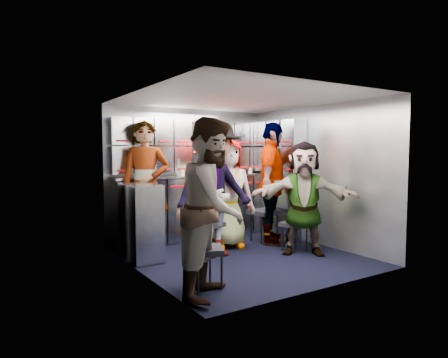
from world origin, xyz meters
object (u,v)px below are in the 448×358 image
jump_seat_near_left (204,252)px  jump_seat_mid_right (264,214)px  attendant_arc_c (228,193)px  attendant_arc_e (304,198)px  jump_seat_near_right (295,225)px  attendant_arc_a (213,207)px  attendant_arc_d (272,183)px  jump_seat_mid_left (208,226)px  jump_seat_center (221,218)px  attendant_arc_b (215,189)px  attendant_standing (145,186)px

jump_seat_near_left → jump_seat_mid_right: (1.87, 1.40, 0.05)m
attendant_arc_c → attendant_arc_e: bearing=-38.4°
jump_seat_near_right → attendant_arc_e: attendant_arc_e is taller
attendant_arc_a → attendant_arc_d: (1.87, 1.40, 0.06)m
jump_seat_mid_left → jump_seat_center: 0.56m
jump_seat_mid_right → jump_seat_near_right: size_ratio=1.11×
attendant_arc_a → jump_seat_mid_right: bearing=-1.8°
jump_seat_near_left → attendant_arc_d: 2.29m
jump_seat_mid_right → attendant_arc_c: attendant_arc_c is taller
attendant_arc_d → attendant_arc_a: bearing=173.3°
attendant_arc_d → jump_seat_mid_left: bearing=135.9°
jump_seat_mid_left → attendant_arc_c: (0.44, 0.17, 0.42)m
jump_seat_center → attendant_arc_b: bearing=-129.3°
attendant_arc_c → attendant_arc_d: 0.71m
jump_seat_center → attendant_arc_c: attendant_arc_c is taller
jump_seat_mid_left → attendant_arc_d: bearing=-0.7°
attendant_arc_a → jump_seat_mid_left: bearing=19.8°
attendant_arc_b → attendant_arc_c: (0.44, 0.35, -0.11)m
jump_seat_mid_right → attendant_arc_b: size_ratio=0.27×
jump_seat_near_left → attendant_standing: bearing=87.4°
jump_seat_near_left → attendant_arc_a: size_ratio=0.28×
attendant_standing → attendant_arc_c: size_ratio=1.15×
jump_seat_near_left → attendant_arc_c: attendant_arc_c is taller
attendant_arc_b → attendant_arc_a: bearing=-123.0°
jump_seat_near_left → attendant_arc_d: size_ratio=0.26×
jump_seat_center → attendant_arc_c: (0.00, -0.18, 0.40)m
jump_seat_near_left → attendant_arc_e: attendant_arc_e is taller
attendant_arc_c → attendant_arc_e: 1.11m
jump_seat_mid_right → attendant_arc_a: 2.48m
jump_seat_mid_right → attendant_standing: (-1.79, 0.42, 0.48)m
jump_seat_center → attendant_arc_d: (0.68, -0.37, 0.53)m
attendant_standing → jump_seat_near_right: bearing=-6.1°
jump_seat_mid_left → jump_seat_mid_right: size_ratio=0.87×
jump_seat_mid_right → attendant_arc_d: bearing=-90.0°
jump_seat_near_right → attendant_arc_b: size_ratio=0.24×
jump_seat_center → jump_seat_near_right: bearing=-53.7°
jump_seat_near_right → attendant_standing: (-1.77, 1.13, 0.55)m
attendant_arc_c → attendant_arc_e: attendant_arc_c is taller
jump_seat_center → attendant_arc_c: bearing=-90.0°
jump_seat_mid_right → attendant_arc_a: size_ratio=0.29×
jump_seat_mid_right → attendant_arc_c: (-0.68, 0.01, 0.36)m
jump_seat_near_left → jump_seat_near_right: 1.98m
attendant_arc_e → jump_seat_mid_right: bearing=130.2°
jump_seat_mid_left → jump_seat_near_left: bearing=-121.7°
jump_seat_center → attendant_arc_d: attendant_arc_d is taller
jump_seat_near_left → attendant_arc_e: size_ratio=0.31×
jump_seat_center → jump_seat_mid_right: 0.70m
jump_seat_mid_left → attendant_arc_b: size_ratio=0.24×
jump_seat_center → jump_seat_mid_left: bearing=-141.0°
jump_seat_near_left → jump_seat_near_right: jump_seat_near_left is taller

